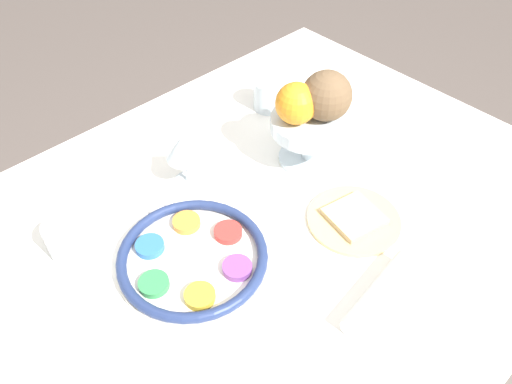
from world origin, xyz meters
name	(u,v)px	position (x,y,z in m)	size (l,w,h in m)	color
ground_plane	(257,383)	(0.00, 0.00, 0.00)	(8.00, 8.00, 0.00)	#564C47
dining_table	(257,320)	(0.00, 0.00, 0.37)	(1.36, 1.00, 0.74)	white
seder_plate	(193,257)	(-0.15, 0.01, 0.76)	(0.28, 0.28, 0.03)	silver
wine_glass	(184,148)	(-0.03, 0.19, 0.84)	(0.08, 0.08, 0.13)	silver
fruit_stand	(310,129)	(0.22, 0.07, 0.83)	(0.17, 0.17, 0.12)	silver
orange_fruit	(296,103)	(0.19, 0.08, 0.90)	(0.09, 0.09, 0.09)	orange
coconut	(327,96)	(0.24, 0.05, 0.91)	(0.11, 0.11, 0.11)	brown
bread_plate	(354,219)	(0.15, -0.13, 0.75)	(0.19, 0.19, 0.02)	tan
napkin_roll	(381,293)	(0.03, -0.28, 0.76)	(0.19, 0.07, 0.04)	white
cup_near	(67,239)	(-0.31, 0.19, 0.78)	(0.07, 0.07, 0.08)	silver
cup_mid	(268,95)	(0.29, 0.27, 0.78)	(0.07, 0.07, 0.08)	silver
fork_left	(125,199)	(-0.16, 0.24, 0.75)	(0.08, 0.17, 0.01)	silver
fork_right	(137,192)	(-0.13, 0.24, 0.75)	(0.08, 0.17, 0.01)	silver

